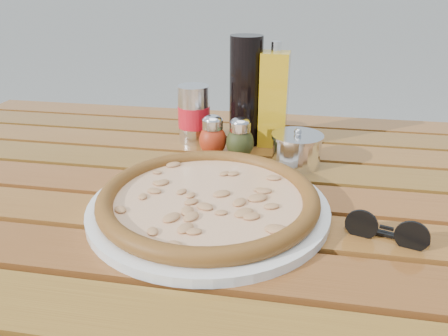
% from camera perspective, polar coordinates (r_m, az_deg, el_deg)
% --- Properties ---
extents(table, '(1.40, 0.90, 0.75)m').
position_cam_1_polar(table, '(0.76, -0.27, -7.87)').
color(table, '#39220D').
rests_on(table, ground).
extents(plate, '(0.37, 0.37, 0.01)m').
position_cam_1_polar(plate, '(0.66, -2.02, -5.09)').
color(plate, silver).
rests_on(plate, table).
extents(pizza, '(0.36, 0.36, 0.03)m').
position_cam_1_polar(pizza, '(0.65, -2.04, -3.89)').
color(pizza, '#FFE1B6').
rests_on(pizza, plate).
extents(pepper_shaker, '(0.06, 0.06, 0.08)m').
position_cam_1_polar(pepper_shaker, '(0.86, -1.49, 4.19)').
color(pepper_shaker, '#B33114').
rests_on(pepper_shaker, table).
extents(oregano_shaker, '(0.07, 0.07, 0.08)m').
position_cam_1_polar(oregano_shaker, '(0.84, 2.10, 3.85)').
color(oregano_shaker, '#343A17').
rests_on(oregano_shaker, table).
extents(dark_bottle, '(0.07, 0.07, 0.22)m').
position_cam_1_polar(dark_bottle, '(0.90, 2.85, 9.98)').
color(dark_bottle, black).
rests_on(dark_bottle, table).
extents(soda_can, '(0.07, 0.07, 0.12)m').
position_cam_1_polar(soda_can, '(0.92, -3.93, 6.97)').
color(soda_can, silver).
rests_on(soda_can, table).
extents(olive_oil_cruet, '(0.06, 0.06, 0.21)m').
position_cam_1_polar(olive_oil_cruet, '(0.90, 6.53, 8.93)').
color(olive_oil_cruet, '#C19314').
rests_on(olive_oil_cruet, table).
extents(parmesan_tin, '(0.12, 0.12, 0.07)m').
position_cam_1_polar(parmesan_tin, '(0.82, 9.47, 2.45)').
color(parmesan_tin, white).
rests_on(parmesan_tin, table).
extents(sunglasses, '(0.11, 0.05, 0.04)m').
position_cam_1_polar(sunglasses, '(0.62, 20.42, -7.73)').
color(sunglasses, black).
rests_on(sunglasses, table).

